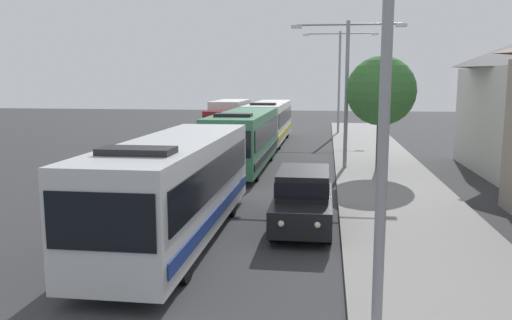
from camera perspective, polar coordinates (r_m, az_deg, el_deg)
bus_lead at (r=15.65m, az=-8.72°, el=-2.68°), size 2.58×10.60×3.21m
bus_second_in_line at (r=27.94m, az=-1.32°, el=2.45°), size 2.58×10.72×3.21m
bus_middle at (r=39.92m, az=1.45°, el=4.36°), size 2.58×12.39×3.21m
white_suv at (r=16.91m, az=5.22°, el=-4.02°), size 1.86×4.88×1.90m
box_truck_oncoming at (r=41.25m, az=-3.00°, el=4.52°), size 2.35×8.10×3.15m
streetlamp_near at (r=9.37m, az=14.20°, el=12.38°), size 5.23×0.28×8.72m
streetlamp_mid at (r=27.84m, az=9.97°, el=8.88°), size 5.89×0.28×7.65m
streetlamp_far at (r=46.36m, az=9.16°, el=9.61°), size 6.46×0.28×8.78m
roadside_tree at (r=27.25m, az=13.60°, el=7.37°), size 3.52×3.52×5.84m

